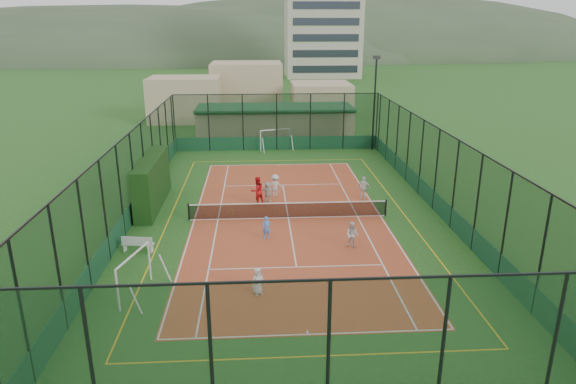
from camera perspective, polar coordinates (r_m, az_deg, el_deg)
The scene contains 20 objects.
ground at distance 30.24m, azimuth 0.03°, elevation -2.91°, with size 300.00×300.00×0.00m, color #23531C.
court_slab at distance 30.24m, azimuth 0.03°, elevation -2.90°, with size 11.17×23.97×0.01m, color #A34724.
tennis_net at distance 30.05m, azimuth 0.03°, elevation -1.97°, with size 11.67×0.12×1.06m, color black, non-canonical shape.
perimeter_fence at distance 29.42m, azimuth 0.03°, elevation 1.63°, with size 18.12×34.12×5.00m, color black, non-canonical shape.
floodlight_ne at distance 46.40m, azimuth 9.57°, elevation 9.64°, with size 0.60×0.26×8.25m, color black, non-canonical shape.
clubhouse at distance 51.02m, azimuth -1.48°, elevation 7.76°, with size 15.20×7.20×3.15m, color tan, non-canonical shape.
apartment_tower at distance 111.04m, azimuth 3.89°, elevation 20.43°, with size 15.00×12.00×30.00m, color beige.
distant_hills at distance 178.47m, azimuth -2.99°, elevation 14.84°, with size 200.00×60.00×24.00m, color #384C33, non-canonical shape.
hedge_left at distance 32.93m, azimuth -14.84°, elevation 1.07°, with size 1.04×6.96×3.05m, color black.
white_bench at distance 26.86m, azimuth -16.33°, elevation -5.50°, with size 1.58×0.44×0.89m, color white, non-canonical shape.
futsal_goal_near at distance 22.67m, azimuth -16.69°, elevation -8.84°, with size 0.82×2.81×1.82m, color white, non-canonical shape.
futsal_goal_far at distance 46.30m, azimuth -1.45°, elevation 5.83°, with size 2.84×0.83×1.83m, color white, non-canonical shape.
child_near_left at distance 21.96m, azimuth -3.37°, elevation -9.84°, with size 0.58×0.38×1.20m, color silver.
child_near_mid at distance 27.25m, azimuth -2.39°, elevation -3.98°, with size 0.45×0.29×1.22m, color #5592F0.
child_near_right at distance 26.33m, azimuth 7.15°, elevation -4.76°, with size 0.67×0.52×1.37m, color silver.
child_far_left at distance 33.70m, azimuth -1.43°, elevation 0.72°, with size 0.97×0.56×1.50m, color silver.
child_far_right at distance 33.53m, azimuth 8.42°, elevation 0.45°, with size 0.89×0.37×1.52m, color white.
child_far_back at distance 32.74m, azimuth -2.28°, elevation 0.03°, with size 1.23×0.39×1.33m, color silver.
coach at distance 32.28m, azimuth -3.44°, elevation 0.16°, with size 0.87×0.68×1.78m, color red.
tennis_balls at distance 31.50m, azimuth 0.05°, elevation -1.93°, with size 6.60×1.61×0.07m.
Camera 1 is at (-1.71, -28.12, 10.99)m, focal length 32.00 mm.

